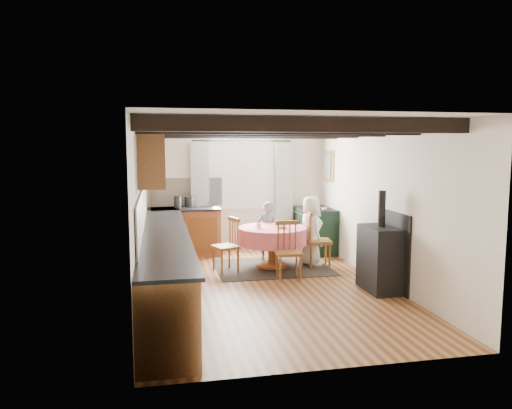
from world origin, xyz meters
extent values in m
cube|color=#A26936|center=(0.00, 0.00, 0.00)|extent=(3.60, 5.50, 0.00)
cube|color=white|center=(0.00, 0.00, 2.40)|extent=(3.60, 5.50, 0.00)
cube|color=silver|center=(0.00, 2.75, 1.20)|extent=(3.60, 0.00, 2.40)
cube|color=silver|center=(0.00, -2.75, 1.20)|extent=(3.60, 0.00, 2.40)
cube|color=silver|center=(-1.80, 0.00, 1.20)|extent=(0.00, 5.50, 2.40)
cube|color=silver|center=(1.80, 0.00, 1.20)|extent=(0.00, 5.50, 2.40)
cube|color=black|center=(0.00, -2.00, 2.31)|extent=(3.60, 0.16, 0.16)
cube|color=black|center=(0.00, -1.00, 2.31)|extent=(3.60, 0.16, 0.16)
cube|color=black|center=(0.00, 0.00, 2.31)|extent=(3.60, 0.16, 0.16)
cube|color=black|center=(0.00, 1.00, 2.31)|extent=(3.60, 0.16, 0.16)
cube|color=black|center=(0.00, 2.00, 2.31)|extent=(3.60, 0.16, 0.16)
cube|color=beige|center=(-1.78, 0.30, 1.20)|extent=(0.02, 4.50, 0.55)
cube|color=beige|center=(-1.00, 2.73, 1.20)|extent=(1.40, 0.02, 0.55)
cube|color=#95592C|center=(-1.50, 0.00, 0.44)|extent=(0.60, 5.30, 0.88)
cube|color=#95592C|center=(-1.05, 2.45, 0.44)|extent=(1.30, 0.60, 0.88)
cube|color=black|center=(-1.48, 0.00, 0.90)|extent=(0.64, 5.30, 0.04)
cube|color=black|center=(-1.05, 2.43, 0.90)|extent=(1.30, 0.64, 0.04)
cube|color=#95592C|center=(-1.63, 1.20, 1.95)|extent=(0.34, 1.80, 0.90)
cube|color=#95592C|center=(-1.63, -0.30, 1.90)|extent=(0.34, 0.90, 0.70)
cube|color=white|center=(0.10, 2.73, 1.60)|extent=(1.34, 0.03, 1.54)
cube|color=white|center=(0.10, 2.74, 1.60)|extent=(1.20, 0.01, 1.40)
cube|color=#9EA595|center=(-0.75, 2.65, 1.10)|extent=(0.35, 0.10, 2.10)
cube|color=#9EA595|center=(0.95, 2.65, 1.10)|extent=(0.35, 0.10, 2.10)
cylinder|color=black|center=(0.10, 2.65, 2.20)|extent=(2.00, 0.03, 0.03)
cube|color=gold|center=(1.77, 2.30, 1.70)|extent=(0.04, 0.50, 0.60)
cylinder|color=silver|center=(1.05, 2.72, 1.70)|extent=(0.30, 0.02, 0.30)
cube|color=black|center=(0.35, 1.13, 0.01)|extent=(1.94, 1.51, 0.01)
imported|color=slate|center=(0.40, 1.76, 0.54)|extent=(0.44, 0.33, 1.08)
imported|color=white|center=(1.06, 1.19, 0.61)|extent=(0.46, 0.64, 1.23)
imported|color=silver|center=(0.49, 1.00, 0.73)|extent=(0.27, 0.27, 0.05)
imported|color=silver|center=(0.48, 1.15, 0.74)|extent=(0.27, 0.27, 0.06)
imported|color=silver|center=(0.11, 1.11, 0.75)|extent=(0.13, 0.13, 0.08)
cylinder|color=#262628|center=(-1.19, 2.42, 1.04)|extent=(0.14, 0.14, 0.23)
cylinder|color=#262628|center=(-0.97, 2.54, 1.02)|extent=(0.19, 0.19, 0.21)
camera|label=1|loc=(-1.56, -6.88, 2.08)|focal=34.15mm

